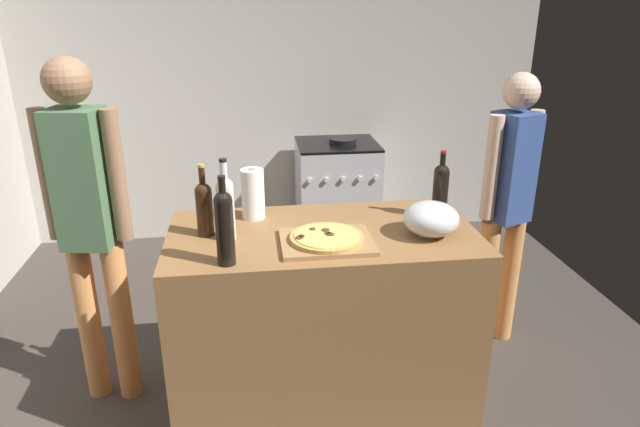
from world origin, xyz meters
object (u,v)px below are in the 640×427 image
(paper_towel_roll, at_px, (253,194))
(person_in_red, at_px, (507,200))
(wine_bottle_dark, at_px, (441,188))
(person_in_stripes, at_px, (89,215))
(wine_bottle_clear, at_px, (224,225))
(stove, at_px, (337,195))
(wine_bottle_green, at_px, (226,205))
(wine_bottle_amber, at_px, (204,206))
(mixing_bowl, at_px, (431,219))
(pizza, at_px, (327,237))

(paper_towel_roll, distance_m, person_in_red, 1.41)
(wine_bottle_dark, distance_m, person_in_stripes, 1.66)
(person_in_stripes, bearing_deg, person_in_red, 5.58)
(paper_towel_roll, distance_m, wine_bottle_clear, 0.51)
(paper_towel_roll, relative_size, stove, 0.27)
(wine_bottle_dark, xyz_separation_m, person_in_stripes, (-1.65, 0.08, -0.09))
(person_in_red, bearing_deg, wine_bottle_green, -164.37)
(wine_bottle_dark, distance_m, person_in_red, 0.60)
(wine_bottle_green, bearing_deg, person_in_red, 15.63)
(paper_towel_roll, bearing_deg, wine_bottle_green, -116.63)
(paper_towel_roll, height_order, person_in_red, person_in_red)
(paper_towel_roll, distance_m, wine_bottle_amber, 0.29)
(stove, xyz_separation_m, person_in_red, (0.71, -1.50, 0.46))
(person_in_stripes, bearing_deg, wine_bottle_green, -18.36)
(stove, bearing_deg, wine_bottle_clear, -110.12)
(paper_towel_roll, relative_size, wine_bottle_dark, 0.75)
(mixing_bowl, xyz_separation_m, stove, (-0.10, 2.00, -0.57))
(wine_bottle_clear, xyz_separation_m, person_in_red, (1.50, 0.68, -0.20))
(wine_bottle_green, distance_m, stove, 2.18)
(paper_towel_roll, xyz_separation_m, person_in_red, (1.39, 0.18, -0.16))
(wine_bottle_amber, distance_m, person_in_red, 1.65)
(pizza, xyz_separation_m, wine_bottle_dark, (0.59, 0.25, 0.12))
(wine_bottle_clear, xyz_separation_m, person_in_stripes, (-0.64, 0.47, -0.11))
(wine_bottle_clear, height_order, wine_bottle_green, wine_bottle_clear)
(wine_bottle_clear, bearing_deg, person_in_stripes, 143.97)
(wine_bottle_dark, height_order, stove, wine_bottle_dark)
(paper_towel_roll, relative_size, wine_bottle_green, 0.68)
(wine_bottle_amber, height_order, wine_bottle_clear, wine_bottle_clear)
(person_in_stripes, xyz_separation_m, person_in_red, (2.14, 0.21, -0.10))
(wine_bottle_amber, height_order, person_in_red, person_in_red)
(mixing_bowl, height_order, wine_bottle_green, wine_bottle_green)
(wine_bottle_green, bearing_deg, wine_bottle_amber, 151.20)
(mixing_bowl, relative_size, stove, 0.27)
(wine_bottle_clear, distance_m, stove, 2.41)
(wine_bottle_clear, height_order, person_in_stripes, person_in_stripes)
(mixing_bowl, bearing_deg, wine_bottle_amber, 172.51)
(person_in_red, bearing_deg, paper_towel_roll, -172.52)
(mixing_bowl, bearing_deg, wine_bottle_clear, -168.91)
(mixing_bowl, bearing_deg, stove, 92.90)
(wine_bottle_dark, height_order, person_in_stripes, person_in_stripes)
(mixing_bowl, distance_m, person_in_stripes, 1.57)
(mixing_bowl, distance_m, wine_bottle_green, 0.91)
(pizza, height_order, stove, pizza)
(mixing_bowl, relative_size, wine_bottle_dark, 0.76)
(pizza, distance_m, wine_bottle_clear, 0.47)
(wine_bottle_dark, bearing_deg, stove, 96.80)
(pizza, distance_m, stove, 2.14)
(wine_bottle_amber, xyz_separation_m, wine_bottle_green, (0.10, -0.05, 0.02))
(stove, bearing_deg, person_in_stripes, -130.07)
(wine_bottle_dark, bearing_deg, wine_bottle_amber, -175.70)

